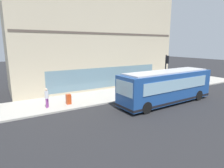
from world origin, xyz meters
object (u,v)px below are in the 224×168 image
object	(u,v)px
pedestrian_walking_along_curb	(157,79)
fire_hydrant	(120,87)
traffic_light_near_corner	(166,66)
city_bus_nearside	(166,87)
pedestrian_by_light_pole	(47,97)
newspaper_vending_box	(69,99)
pedestrian_near_building_entrance	(161,80)
pedestrian_near_hydrant	(132,81)

from	to	relation	value
pedestrian_walking_along_curb	fire_hydrant	bearing A→B (deg)	81.49
traffic_light_near_corner	city_bus_nearside	bearing A→B (deg)	134.58
city_bus_nearside	pedestrian_by_light_pole	xyz separation A→B (m)	(3.92, 10.12, -0.43)
fire_hydrant	newspaper_vending_box	xyz separation A→B (m)	(-2.21, 7.04, 0.09)
newspaper_vending_box	fire_hydrant	bearing A→B (deg)	-72.57
fire_hydrant	traffic_light_near_corner	bearing A→B (deg)	-126.81
city_bus_nearside	pedestrian_walking_along_curb	distance (m)	6.74
traffic_light_near_corner	pedestrian_by_light_pole	distance (m)	13.36
city_bus_nearside	newspaper_vending_box	world-z (taller)	city_bus_nearside
traffic_light_near_corner	fire_hydrant	world-z (taller)	traffic_light_near_corner
traffic_light_near_corner	fire_hydrant	size ratio (longest dim) A/B	5.67
pedestrian_near_building_entrance	pedestrian_by_light_pole	distance (m)	13.67
city_bus_nearside	pedestrian_walking_along_curb	size ratio (longest dim) A/B	6.01
pedestrian_by_light_pole	pedestrian_near_hydrant	xyz separation A→B (m)	(1.50, -10.11, 0.07)
traffic_light_near_corner	pedestrian_near_building_entrance	distance (m)	2.31
pedestrian_near_building_entrance	newspaper_vending_box	size ratio (longest dim) A/B	1.96
pedestrian_near_building_entrance	pedestrian_near_hydrant	distance (m)	3.75
city_bus_nearside	pedestrian_near_hydrant	distance (m)	5.43
pedestrian_near_building_entrance	pedestrian_near_hydrant	world-z (taller)	pedestrian_near_hydrant
pedestrian_near_building_entrance	newspaper_vending_box	world-z (taller)	pedestrian_near_building_entrance
pedestrian_by_light_pole	newspaper_vending_box	size ratio (longest dim) A/B	1.89
pedestrian_near_building_entrance	pedestrian_by_light_pole	size ratio (longest dim) A/B	1.04
traffic_light_near_corner	pedestrian_by_light_pole	size ratio (longest dim) A/B	2.47
traffic_light_near_corner	pedestrian_walking_along_curb	world-z (taller)	traffic_light_near_corner
fire_hydrant	pedestrian_near_building_entrance	world-z (taller)	pedestrian_near_building_entrance
city_bus_nearside	pedestrian_near_hydrant	xyz separation A→B (m)	(5.41, 0.01, -0.36)
city_bus_nearside	newspaper_vending_box	bearing A→B (deg)	64.18
pedestrian_walking_along_curb	pedestrian_near_hydrant	bearing A→B (deg)	89.97
pedestrian_by_light_pole	pedestrian_near_hydrant	world-z (taller)	pedestrian_near_hydrant
pedestrian_near_building_entrance	pedestrian_walking_along_curb	distance (m)	1.26
pedestrian_walking_along_curb	pedestrian_by_light_pole	size ratio (longest dim) A/B	0.99
fire_hydrant	pedestrian_near_building_entrance	size ratio (longest dim) A/B	0.42
pedestrian_walking_along_curb	pedestrian_by_light_pole	world-z (taller)	pedestrian_by_light_pole
pedestrian_by_light_pole	newspaper_vending_box	xyz separation A→B (m)	(0.06, -1.91, -0.52)
fire_hydrant	newspaper_vending_box	world-z (taller)	newspaper_vending_box
city_bus_nearside	newspaper_vending_box	xyz separation A→B (m)	(3.98, 8.22, -0.95)
pedestrian_walking_along_curb	pedestrian_near_hydrant	world-z (taller)	pedestrian_near_hydrant
pedestrian_near_building_entrance	pedestrian_near_hydrant	xyz separation A→B (m)	(1.17, 3.56, 0.02)
traffic_light_near_corner	newspaper_vending_box	distance (m)	11.58
city_bus_nearside	pedestrian_near_hydrant	size ratio (longest dim) A/B	5.62
fire_hydrant	pedestrian_near_hydrant	distance (m)	1.56
newspaper_vending_box	pedestrian_walking_along_curb	bearing A→B (deg)	-83.30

